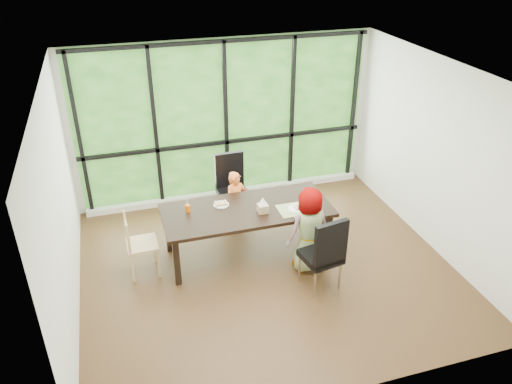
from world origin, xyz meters
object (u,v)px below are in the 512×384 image
at_px(green_cup, 317,204).
at_px(tissue_box, 263,208).
at_px(child_toddler, 236,203).
at_px(plate_near, 298,209).
at_px(dining_table, 247,231).
at_px(chair_end_beech, 142,244).
at_px(child_older, 308,230).
at_px(chair_window_leather, 233,189).
at_px(orange_cup, 188,208).
at_px(white_mug, 317,194).
at_px(chair_interior_leather, 321,251).
at_px(plate_far, 221,205).

distance_m(green_cup, tissue_box, 0.75).
height_order(child_toddler, plate_near, child_toddler).
distance_m(dining_table, chair_end_beech, 1.47).
relative_size(child_older, plate_near, 4.75).
height_order(chair_end_beech, tissue_box, chair_end_beech).
relative_size(chair_window_leather, orange_cup, 10.57).
bearing_deg(plate_near, child_toddler, 129.45).
xyz_separation_m(green_cup, white_mug, (0.13, 0.31, -0.02)).
bearing_deg(plate_near, orange_cup, 165.63).
distance_m(plate_near, green_cup, 0.27).
distance_m(chair_interior_leather, chair_end_beech, 2.38).
bearing_deg(child_older, white_mug, -131.04).
bearing_deg(chair_window_leather, chair_interior_leather, -73.54).
bearing_deg(tissue_box, plate_near, -7.71).
bearing_deg(chair_end_beech, child_toddler, -68.86).
distance_m(chair_end_beech, orange_cup, 0.77).
xyz_separation_m(plate_near, green_cup, (0.26, -0.06, 0.05)).
xyz_separation_m(chair_end_beech, plate_far, (1.15, 0.20, 0.31)).
bearing_deg(tissue_box, white_mug, 12.15).
bearing_deg(green_cup, orange_cup, 165.90).
xyz_separation_m(chair_window_leather, child_older, (0.64, -1.55, 0.07)).
bearing_deg(child_older, chair_interior_leather, 82.62).
distance_m(dining_table, tissue_box, 0.49).
bearing_deg(chair_window_leather, tissue_box, -85.51).
relative_size(child_older, white_mug, 15.19).
relative_size(child_toddler, orange_cup, 9.98).
bearing_deg(chair_interior_leather, child_older, -97.40).
distance_m(child_toddler, white_mug, 1.23).
bearing_deg(chair_end_beech, plate_far, -81.29).
distance_m(plate_far, white_mug, 1.38).
xyz_separation_m(chair_end_beech, white_mug, (2.52, 0.04, 0.34)).
relative_size(dining_table, child_older, 1.90).
bearing_deg(chair_end_beech, white_mug, -90.16).
relative_size(child_older, orange_cup, 12.04).
distance_m(dining_table, plate_far, 0.54).
bearing_deg(chair_end_beech, chair_interior_leather, -115.06).
bearing_deg(tissue_box, chair_end_beech, 175.04).
height_order(chair_end_beech, orange_cup, chair_end_beech).
relative_size(chair_end_beech, orange_cup, 8.81).
bearing_deg(plate_far, white_mug, -6.43).
height_order(child_toddler, child_older, child_older).
bearing_deg(dining_table, plate_near, -17.67).
bearing_deg(green_cup, tissue_box, 170.59).
height_order(dining_table, chair_end_beech, chair_end_beech).
xyz_separation_m(dining_table, child_older, (0.69, -0.56, 0.24)).
distance_m(chair_window_leather, chair_end_beech, 1.82).
relative_size(dining_table, chair_end_beech, 2.60).
bearing_deg(tissue_box, child_older, -38.98).
xyz_separation_m(chair_window_leather, child_toddler, (-0.05, -0.39, -0.03)).
bearing_deg(green_cup, chair_end_beech, 173.65).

